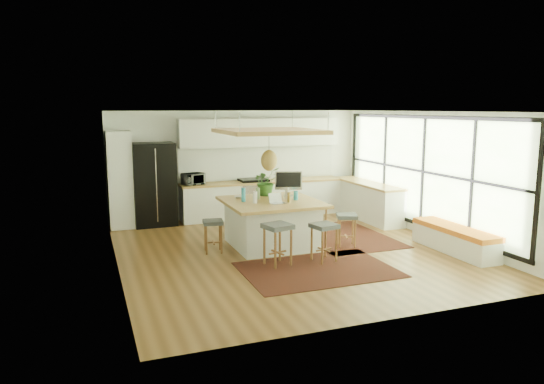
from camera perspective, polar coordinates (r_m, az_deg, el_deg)
name	(u,v)px	position (r m, az deg, el deg)	size (l,w,h in m)	color
floor	(290,250)	(10.01, 2.09, -6.60)	(7.00, 7.00, 0.00)	brown
ceiling	(291,112)	(9.62, 2.19, 9.04)	(7.00, 7.00, 0.00)	white
wall_back	(238,164)	(13.00, -3.81, 3.18)	(6.50, 6.50, 0.00)	white
wall_front	(396,220)	(6.68, 13.75, -3.09)	(6.50, 6.50, 0.00)	white
wall_left	(114,192)	(9.00, -17.33, -0.04)	(7.00, 7.00, 0.00)	white
wall_right	(431,175)	(11.37, 17.45, 1.86)	(7.00, 7.00, 0.00)	white
window_wall	(430,173)	(11.34, 17.34, 2.10)	(0.10, 6.20, 2.60)	black
pantry	(120,180)	(12.19, -16.75, 1.32)	(0.55, 0.60, 2.25)	white
back_counter_base	(263,200)	(13.00, -1.04, -0.85)	(4.20, 0.60, 0.88)	white
back_counter_top	(263,182)	(12.92, -1.04, 1.15)	(4.24, 0.64, 0.05)	#AE813D
backsplash	(259,163)	(13.15, -1.48, 3.27)	(4.20, 0.02, 0.80)	white
upper_cabinets	(261,132)	(12.93, -1.27, 6.72)	(4.20, 0.34, 0.70)	white
range	(254,198)	(12.91, -2.08, -0.66)	(0.76, 0.62, 1.00)	#A5A5AA
right_counter_base	(367,201)	(12.95, 10.71, -1.06)	(0.60, 2.50, 0.88)	white
right_counter_top	(368,183)	(12.88, 10.77, 0.96)	(0.64, 2.54, 0.05)	#AE813D
window_bench	(455,239)	(10.47, 19.88, -5.04)	(0.52, 2.00, 0.50)	white
ceiling_panel	(269,145)	(9.91, -0.34, 5.30)	(1.86, 1.86, 0.80)	#AE813D
rug_near	(318,270)	(8.88, 5.18, -8.71)	(2.60, 1.80, 0.01)	black
rug_right	(343,236)	(11.16, 8.06, -4.98)	(1.80, 2.60, 0.01)	black
fridge	(154,187)	(12.30, -13.15, 0.60)	(0.98, 0.76, 1.96)	black
island	(272,223)	(10.24, -0.05, -3.54)	(1.85, 1.85, 0.93)	#AE813D
stool_near_left	(278,246)	(9.01, 0.64, -6.09)	(0.45, 0.45, 0.75)	#43484B
stool_near_right	(324,242)	(9.28, 5.87, -5.67)	(0.42, 0.42, 0.70)	#43484B
stool_right_front	(346,229)	(10.32, 8.39, -4.17)	(0.39, 0.39, 0.66)	#43484B
stool_right_back	(316,218)	(11.26, 4.97, -2.95)	(0.42, 0.42, 0.70)	#43484B
stool_left_side	(213,234)	(9.86, -6.64, -4.77)	(0.38, 0.38, 0.63)	#43484B
laptop	(278,198)	(9.81, 0.68, -0.63)	(0.29, 0.31, 0.22)	#A5A5AA
monitor	(289,184)	(10.64, 1.87, 0.92)	(0.58, 0.21, 0.54)	#A5A5AA
microwave	(193,178)	(12.39, -8.88, 1.60)	(0.51, 0.28, 0.34)	#A5A5AA
island_plant	(266,184)	(10.71, -0.66, 0.87)	(0.55, 0.61, 0.48)	#1E4C19
island_bowl	(239,197)	(10.43, -3.72, -0.58)	(0.20, 0.20, 0.05)	silver
island_bottle_0	(244,197)	(10.04, -3.19, -0.55)	(0.07, 0.07, 0.19)	#34ADD0
island_bottle_1	(255,198)	(9.86, -1.92, -0.74)	(0.07, 0.07, 0.19)	white
island_bottle_2	(289,198)	(9.94, 1.91, -0.65)	(0.07, 0.07, 0.19)	olive
island_bottle_3	(287,195)	(10.30, 1.68, -0.29)	(0.07, 0.07, 0.19)	silver
island_bottle_4	(258,195)	(10.29, -1.58, -0.30)	(0.07, 0.07, 0.19)	#698851
island_bottle_5	(296,195)	(10.22, 2.78, -0.37)	(0.07, 0.07, 0.19)	#34ADD0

